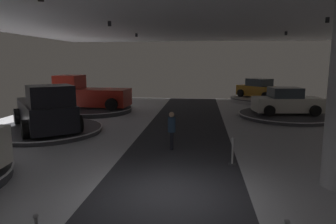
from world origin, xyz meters
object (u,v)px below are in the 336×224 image
display_platform_far_left (93,109)px  pickup_truck_far_left (88,94)px  pickup_truck_mid_left (46,111)px  display_platform_mid_left (46,130)px  visitor_walking_near (172,128)px  display_car_far_right (286,102)px  display_platform_deep_right (260,100)px  display_platform_far_right (286,115)px  display_car_deep_right (260,89)px

display_platform_far_left → pickup_truck_far_left: (-0.32, 0.02, 1.08)m
pickup_truck_far_left → pickup_truck_mid_left: 6.78m
display_platform_mid_left → visitor_walking_near: 7.16m
visitor_walking_near → display_platform_far_left: bearing=126.9°
display_car_far_right → visitor_walking_near: display_car_far_right is taller
display_platform_deep_right → pickup_truck_mid_left: size_ratio=0.95×
display_platform_far_left → visitor_walking_near: 11.03m
pickup_truck_far_left → display_platform_mid_left: size_ratio=0.95×
display_platform_mid_left → pickup_truck_mid_left: size_ratio=1.04×
display_platform_deep_right → visitor_walking_near: (-6.45, -15.82, 0.70)m
display_platform_deep_right → display_platform_far_left: bearing=-151.8°
pickup_truck_far_left → display_platform_far_right: (13.69, -0.68, -1.13)m
pickup_truck_far_left → display_platform_deep_right: (13.38, 7.00, -1.06)m
display_platform_mid_left → visitor_walking_near: visitor_walking_near is taller
display_car_deep_right → display_platform_mid_left: size_ratio=0.77×
display_car_far_right → visitor_walking_near: size_ratio=2.75×
display_platform_deep_right → display_car_deep_right: 0.93m
pickup_truck_far_left → visitor_walking_near: pickup_truck_far_left is taller
display_platform_far_left → display_platform_deep_right: size_ratio=1.08×
display_platform_far_right → display_car_far_right: (-0.03, -0.00, 0.88)m
display_platform_far_left → pickup_truck_far_left: bearing=176.6°
display_platform_far_right → display_car_far_right: 0.88m
pickup_truck_mid_left → visitor_walking_near: 6.85m
pickup_truck_far_left → display_car_far_right: bearing=-2.9°
pickup_truck_far_left → display_platform_far_right: bearing=-2.8°
display_platform_far_right → display_car_far_right: display_car_far_right is taller
display_car_deep_right → visitor_walking_near: bearing=-112.1°
display_platform_far_left → display_platform_far_right: display_platform_far_left is taller
display_platform_mid_left → pickup_truck_mid_left: 1.09m
pickup_truck_far_left → display_platform_mid_left: bearing=-88.2°
pickup_truck_far_left → visitor_walking_near: bearing=-51.8°
display_car_deep_right → visitor_walking_near: size_ratio=2.76×
visitor_walking_near → display_platform_mid_left: bearing=161.1°
display_platform_far_right → visitor_walking_near: bearing=-129.7°
display_platform_deep_right → display_car_far_right: bearing=-88.0°
display_platform_far_left → pickup_truck_mid_left: (0.08, -6.75, 1.00)m
display_platform_far_left → display_car_far_right: (13.34, -0.66, 0.83)m
pickup_truck_far_left → display_platform_far_right: pickup_truck_far_left is taller
pickup_truck_far_left → pickup_truck_mid_left: (0.40, -6.77, -0.08)m
pickup_truck_mid_left → display_car_far_right: bearing=24.7°
display_car_deep_right → display_car_far_right: size_ratio=1.00×
display_car_far_right → display_platform_far_left: bearing=177.2°
display_platform_deep_right → display_car_deep_right: (-0.02, 0.02, 0.93)m
display_platform_far_left → visitor_walking_near: size_ratio=3.57×
display_platform_deep_right → display_car_far_right: size_ratio=1.20×
display_car_deep_right → pickup_truck_far_left: bearing=-152.3°
display_platform_far_right → visitor_walking_near: size_ratio=3.84×
display_car_deep_right → display_platform_far_right: bearing=-87.6°
pickup_truck_far_left → pickup_truck_mid_left: bearing=-86.6°
display_platform_far_left → display_platform_deep_right: 14.83m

